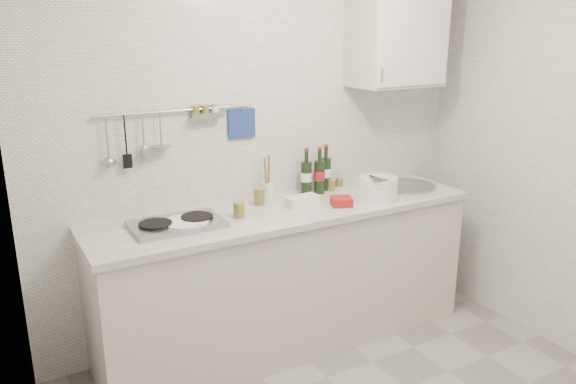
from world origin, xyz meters
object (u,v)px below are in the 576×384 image
Objects in this scene: wall_cabinet at (397,32)px; plate_stack_sink at (376,188)px; utensil_crock at (268,189)px; plate_stack_hob at (186,224)px; wine_bottles at (317,170)px.

wall_cabinet is 1.03m from plate_stack_sink.
plate_stack_hob is at bearing -159.42° from utensil_crock.
wall_cabinet reaches higher than wine_bottles.
wall_cabinet reaches higher than utensil_crock.
plate_stack_hob is 1.28m from plate_stack_sink.
utensil_crock is (-0.93, 0.08, -0.96)m from wall_cabinet.
utensil_crock is (-0.64, 0.30, 0.01)m from plate_stack_sink.
utensil_crock is at bearing 20.58° from plate_stack_hob.
wine_bottles reaches higher than plate_stack_sink.
wall_cabinet is 2.40× the size of utensil_crock.
wine_bottles is 0.37m from utensil_crock.
plate_stack_sink is 0.40m from wine_bottles.
plate_stack_hob is 0.68m from utensil_crock.
wall_cabinet reaches higher than plate_stack_hob.
wall_cabinet reaches higher than plate_stack_sink.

